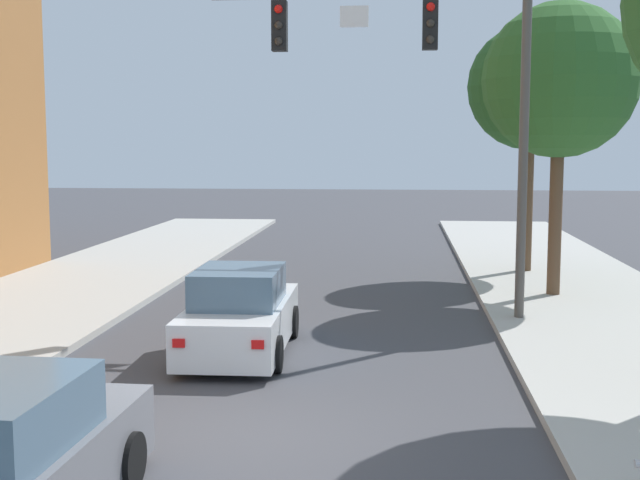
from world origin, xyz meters
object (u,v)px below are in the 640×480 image
object	(u,v)px
traffic_signal_mast	(434,72)
street_tree_third	(531,88)
car_lead_white	(240,315)
street_tree_second	(560,81)

from	to	relation	value
traffic_signal_mast	street_tree_third	size ratio (longest dim) A/B	1.05
car_lead_white	street_tree_third	distance (m)	12.77
street_tree_third	traffic_signal_mast	bearing A→B (deg)	-114.01
car_lead_white	street_tree_third	xyz separation A→B (m)	(6.61, 9.85, 4.71)
car_lead_white	street_tree_third	size ratio (longest dim) A/B	0.60
traffic_signal_mast	car_lead_white	size ratio (longest dim) A/B	1.76
traffic_signal_mast	street_tree_third	xyz separation A→B (m)	(3.03, 6.80, 0.09)
car_lead_white	street_tree_second	size ratio (longest dim) A/B	0.60
traffic_signal_mast	street_tree_second	world-z (taller)	traffic_signal_mast
street_tree_second	street_tree_third	bearing A→B (deg)	91.42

